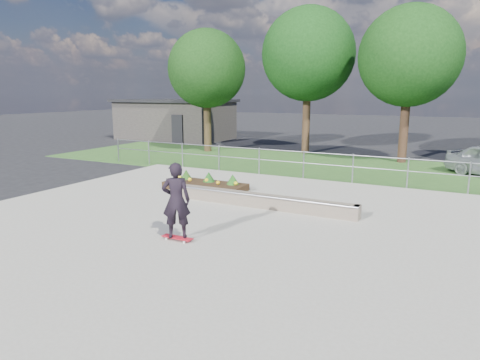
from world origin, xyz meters
TOP-DOWN VIEW (x-y plane):
  - ground at (0.00, 0.00)m, footprint 120.00×120.00m
  - grass_verge at (0.00, 11.00)m, footprint 30.00×8.00m
  - concrete_slab at (0.00, 0.00)m, footprint 15.00×15.00m
  - fence at (0.00, 7.50)m, footprint 20.06×0.06m
  - building at (-14.00, 18.00)m, footprint 8.40×5.40m
  - tree_far_left at (-8.00, 13.00)m, footprint 4.55×4.55m
  - tree_mid_left at (-2.50, 15.00)m, footprint 5.25×5.25m
  - tree_mid_right at (3.00, 14.00)m, footprint 4.90×4.90m
  - grind_ledge at (0.34, 2.60)m, footprint 6.00×0.44m
  - planter_bed at (-2.47, 3.93)m, footprint 3.00×1.20m
  - skateboarder at (-0.16, -1.05)m, footprint 0.80×0.70m

SIDE VIEW (x-z plane):
  - ground at x=0.00m, z-range 0.00..0.00m
  - grass_verge at x=0.00m, z-range 0.00..0.02m
  - concrete_slab at x=0.00m, z-range 0.00..0.06m
  - planter_bed at x=-2.47m, z-range -0.06..0.55m
  - grind_ledge at x=0.34m, z-range 0.05..0.48m
  - fence at x=0.00m, z-range 0.17..1.37m
  - skateboarder at x=-0.16m, z-range 0.09..1.98m
  - building at x=-14.00m, z-range 0.01..3.01m
  - tree_far_left at x=-8.00m, z-range 1.28..8.43m
  - tree_mid_right at x=3.00m, z-range 1.38..9.08m
  - tree_mid_left at x=-2.50m, z-range 1.48..9.73m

